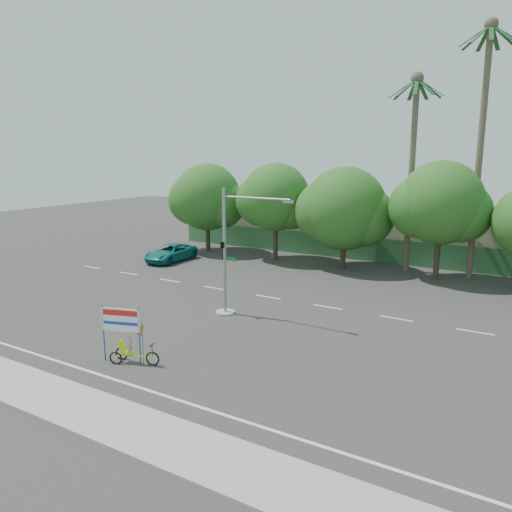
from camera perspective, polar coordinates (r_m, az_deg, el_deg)
The scene contains 14 objects.
ground at distance 23.83m, azimuth -4.02°, elevation -10.09°, with size 120.00×120.00×0.00m, color #33302D.
sidewalk_near at distance 18.77m, azimuth -17.85°, elevation -16.80°, with size 50.00×2.40×0.12m, color gray.
fence at distance 42.31m, azimuth 12.88°, elevation 0.75°, with size 38.00×0.08×2.00m, color #336B3D.
building_left at distance 50.08m, azimuth 3.65°, elevation 3.86°, with size 12.00×8.00×4.00m, color #C1B099.
building_right at distance 44.88m, azimuth 24.50°, elevation 1.64°, with size 14.00×8.00×3.60m, color #C1B099.
tree_far_left at distance 45.14m, azimuth -5.65°, elevation 6.49°, with size 7.14×6.00×7.96m.
tree_left at distance 41.33m, azimuth 2.22°, elevation 6.47°, with size 6.66×5.60×8.07m.
tree_center at distance 38.88m, azimuth 10.00°, elevation 5.09°, with size 7.62×6.40×7.85m.
tree_right at distance 36.89m, azimuth 20.28°, elevation 5.40°, with size 6.90×5.80×8.36m.
palm_tall at distance 37.90m, azimuth 24.42°, elevation 13.17°, with size 3.73×3.79×17.45m.
palm_short at distance 38.70m, azimuth 17.48°, elevation 11.23°, with size 3.73×3.79×14.45m.
traffic_signal at distance 27.31m, azimuth -3.10°, elevation -0.82°, with size 4.72×1.10×7.00m.
trike_billboard at distance 22.23m, azimuth -14.53°, elevation -9.28°, with size 2.47×1.06×2.53m.
pickup_truck at distance 41.95m, azimuth -9.73°, elevation 0.37°, with size 2.31×5.02×1.39m, color #0F6F6D.
Camera 1 is at (12.78, -18.07, 8.85)m, focal length 35.00 mm.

